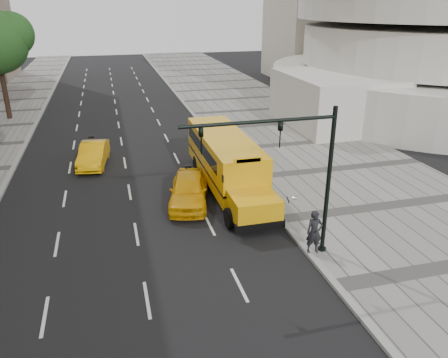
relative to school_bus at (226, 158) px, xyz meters
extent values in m
plane|color=black|center=(-4.50, 0.60, -1.76)|extent=(140.00, 140.00, 0.00)
cube|color=gray|center=(7.50, 0.60, -1.69)|extent=(12.00, 140.00, 0.15)
cube|color=gray|center=(1.50, 0.60, -1.69)|extent=(0.30, 140.00, 0.15)
cylinder|color=silver|center=(25.50, 14.60, 0.24)|extent=(32.00, 32.00, 4.00)
cylinder|color=silver|center=(25.50, 14.60, 4.34)|extent=(26.00, 26.00, 3.60)
cube|color=silver|center=(12.50, 10.60, 0.44)|extent=(8.00, 10.00, 4.40)
cylinder|color=black|center=(-15.00, 19.96, 1.26)|extent=(0.44, 0.44, 6.05)
sphere|color=#194115|center=(-13.66, 20.26, 5.65)|extent=(3.75, 3.75, 3.75)
cube|color=#E8A40D|center=(0.00, 0.31, 0.01)|extent=(2.50, 9.00, 2.45)
cube|color=#E8A40D|center=(0.00, -5.19, -0.66)|extent=(2.20, 2.00, 1.10)
cube|color=black|center=(0.00, -6.07, -1.21)|extent=(2.38, 0.25, 0.35)
cube|color=black|center=(0.00, 0.31, -0.51)|extent=(2.52, 9.00, 0.12)
cube|color=black|center=(0.00, -4.13, 0.49)|extent=(2.05, 0.10, 0.90)
cube|color=black|center=(0.00, 0.81, 0.49)|extent=(2.52, 7.50, 0.70)
cube|color=#E8A40D|center=(0.00, -4.14, 1.29)|extent=(1.40, 0.12, 0.28)
ellipsoid|color=silver|center=(1.52, -6.59, 0.14)|extent=(0.32, 0.32, 0.14)
cylinder|color=black|center=(1.28, -6.37, -0.06)|extent=(0.36, 0.47, 0.58)
cylinder|color=black|center=(-1.13, -4.89, -1.26)|extent=(0.30, 1.00, 1.00)
cylinder|color=black|center=(1.13, -4.89, -1.26)|extent=(0.30, 1.00, 1.00)
cylinder|color=black|center=(-1.13, 0.31, -1.26)|extent=(0.30, 1.00, 1.00)
cylinder|color=black|center=(1.13, 0.31, -1.26)|extent=(0.30, 1.00, 1.00)
cylinder|color=black|center=(-1.13, 2.81, -1.26)|extent=(0.30, 1.00, 1.00)
cylinder|color=black|center=(1.13, 2.81, -1.26)|extent=(0.30, 1.00, 1.00)
imported|color=#E9A208|center=(-2.50, -1.79, -0.95)|extent=(3.03, 5.13, 1.64)
imported|color=#E9A208|center=(-7.45, 5.67, -1.02)|extent=(2.19, 4.71, 1.49)
imported|color=black|center=(1.65, -8.15, -0.66)|extent=(0.74, 0.53, 1.90)
cylinder|color=black|center=(2.10, -8.11, 1.44)|extent=(0.18, 0.18, 6.40)
cylinder|color=black|center=(2.10, -8.11, -1.64)|extent=(0.36, 0.36, 0.25)
cylinder|color=black|center=(-0.90, -8.11, 4.24)|extent=(6.00, 0.14, 0.14)
imported|color=black|center=(-0.10, -8.11, 3.69)|extent=(0.16, 0.20, 1.00)
imported|color=black|center=(-3.10, -8.11, 3.69)|extent=(0.16, 0.20, 1.00)
camera|label=1|loc=(-6.15, -22.69, 8.30)|focal=35.00mm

